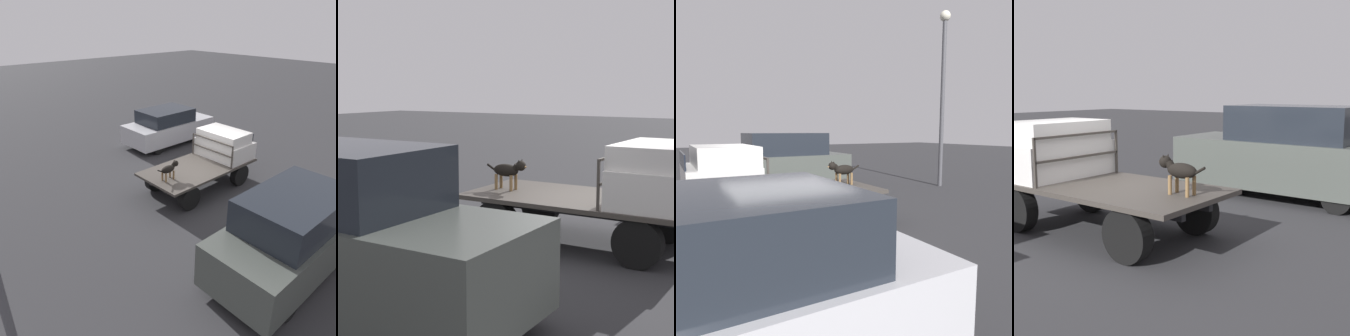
# 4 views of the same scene
# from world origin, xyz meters

# --- Properties ---
(ground_plane) EXTENTS (80.00, 80.00, 0.00)m
(ground_plane) POSITION_xyz_m (0.00, 0.00, 0.00)
(ground_plane) COLOR #2D2D30
(flatbed_truck) EXTENTS (4.17, 2.02, 0.86)m
(flatbed_truck) POSITION_xyz_m (0.00, 0.00, 0.62)
(flatbed_truck) COLOR black
(flatbed_truck) RESTS_ON ground
(truck_cab) EXTENTS (1.32, 1.90, 1.03)m
(truck_cab) POSITION_xyz_m (1.35, 0.00, 1.34)
(truck_cab) COLOR silver
(truck_cab) RESTS_ON flatbed_truck
(truck_headboard) EXTENTS (0.04, 1.90, 0.83)m
(truck_headboard) POSITION_xyz_m (0.65, 0.00, 1.41)
(truck_headboard) COLOR #3D3833
(truck_headboard) RESTS_ON flatbed_truck
(dog) EXTENTS (0.89, 0.24, 0.62)m
(dog) POSITION_xyz_m (-1.47, -0.11, 1.23)
(dog) COLOR brown
(dog) RESTS_ON flatbed_truck
(parked_sedan) EXTENTS (4.37, 1.89, 1.71)m
(parked_sedan) POSITION_xyz_m (2.29, 4.24, 0.85)
(parked_sedan) COLOR black
(parked_sedan) RESTS_ON ground
(parked_pickup_far) EXTENTS (4.94, 1.87, 2.10)m
(parked_pickup_far) POSITION_xyz_m (-1.33, -4.39, 1.02)
(parked_pickup_far) COLOR black
(parked_pickup_far) RESTS_ON ground
(light_pole_near) EXTENTS (0.40, 0.40, 6.67)m
(light_pole_near) POSITION_xyz_m (-7.25, -2.49, 4.10)
(light_pole_near) COLOR #4C4C51
(light_pole_near) RESTS_ON ground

